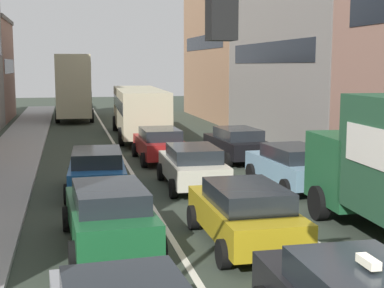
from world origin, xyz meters
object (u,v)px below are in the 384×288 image
(sedan_left_lane_third, at_px, (97,170))
(sedan_right_lane_behind_truck, at_px, (292,165))
(traffic_light_pole, at_px, (34,113))
(wagon_right_lane_far, at_px, (237,143))
(sedan_centre_lane_second, at_px, (245,212))
(hatchback_centre_lane_third, at_px, (193,165))
(wagon_left_lane_second, at_px, (109,213))
(bus_mid_queue_primary, at_px, (139,108))
(coupe_centre_lane_fourth, at_px, (160,144))
(bus_far_queue_secondary, at_px, (75,83))

(sedan_left_lane_third, xyz_separation_m, sedan_right_lane_behind_truck, (6.74, -0.66, 0.00))
(traffic_light_pole, bearing_deg, wagon_right_lane_far, 66.89)
(traffic_light_pole, distance_m, sedan_centre_lane_second, 8.52)
(hatchback_centre_lane_third, relative_size, wagon_right_lane_far, 0.99)
(sedan_centre_lane_second, xyz_separation_m, sedan_right_lane_behind_truck, (3.60, 5.67, 0.00))
(wagon_left_lane_second, height_order, sedan_right_lane_behind_truck, same)
(wagon_left_lane_second, bearing_deg, sedan_centre_lane_second, -103.99)
(traffic_light_pole, relative_size, sedan_centre_lane_second, 1.28)
(sedan_centre_lane_second, height_order, hatchback_centre_lane_third, same)
(sedan_centre_lane_second, bearing_deg, traffic_light_pole, 146.82)
(hatchback_centre_lane_third, xyz_separation_m, sedan_right_lane_behind_truck, (3.43, -0.74, 0.00))
(traffic_light_pole, bearing_deg, bus_mid_queue_primary, 80.65)
(sedan_left_lane_third, bearing_deg, sedan_centre_lane_second, -150.80)
(sedan_right_lane_behind_truck, height_order, wagon_right_lane_far, same)
(sedan_centre_lane_second, bearing_deg, wagon_right_lane_far, -16.18)
(coupe_centre_lane_fourth, bearing_deg, sedan_centre_lane_second, 179.51)
(hatchback_centre_lane_third, distance_m, coupe_centre_lane_fourth, 5.66)
(sedan_centre_lane_second, bearing_deg, sedan_right_lane_behind_truck, -32.30)
(hatchback_centre_lane_third, xyz_separation_m, sedan_left_lane_third, (-3.32, -0.08, 0.00))
(traffic_light_pole, relative_size, coupe_centre_lane_fourth, 1.27)
(traffic_light_pole, xyz_separation_m, bus_mid_queue_primary, (4.44, 26.95, -2.06))
(sedan_centre_lane_second, relative_size, sedan_right_lane_behind_truck, 0.98)
(sedan_centre_lane_second, distance_m, wagon_left_lane_second, 3.22)
(bus_far_queue_secondary, bearing_deg, sedan_right_lane_behind_truck, -163.87)
(bus_mid_queue_primary, bearing_deg, coupe_centre_lane_fourth, -178.81)
(wagon_right_lane_far, bearing_deg, coupe_centre_lane_fourth, 76.16)
(wagon_right_lane_far, bearing_deg, sedan_right_lane_behind_truck, 179.39)
(sedan_left_lane_third, height_order, coupe_centre_lane_fourth, same)
(sedan_right_lane_behind_truck, xyz_separation_m, bus_far_queue_secondary, (-7.05, 27.46, 2.03))
(bus_far_queue_secondary, bearing_deg, sedan_centre_lane_second, -172.32)
(wagon_left_lane_second, relative_size, wagon_right_lane_far, 1.00)
(coupe_centre_lane_fourth, height_order, bus_mid_queue_primary, bus_mid_queue_primary)
(wagon_left_lane_second, distance_m, hatchback_centre_lane_third, 6.67)
(traffic_light_pole, height_order, bus_mid_queue_primary, traffic_light_pole)
(coupe_centre_lane_fourth, bearing_deg, sedan_left_lane_third, 150.98)
(wagon_left_lane_second, relative_size, coupe_centre_lane_fourth, 1.01)
(sedan_centre_lane_second, xyz_separation_m, coupe_centre_lane_fourth, (-0.08, 12.05, 0.00))
(sedan_right_lane_behind_truck, bearing_deg, wagon_right_lane_far, -0.96)
(coupe_centre_lane_fourth, height_order, sedan_right_lane_behind_truck, same)
(bus_far_queue_secondary, bearing_deg, wagon_left_lane_second, -177.75)
(traffic_light_pole, relative_size, hatchback_centre_lane_third, 1.27)
(hatchback_centre_lane_third, xyz_separation_m, bus_mid_queue_primary, (-0.11, 13.89, 0.96))
(bus_mid_queue_primary, bearing_deg, wagon_left_lane_second, 172.86)
(sedan_right_lane_behind_truck, bearing_deg, wagon_left_lane_second, 123.14)
(sedan_right_lane_behind_truck, relative_size, bus_far_queue_secondary, 0.42)
(traffic_light_pole, bearing_deg, coupe_centre_lane_fourth, 77.07)
(traffic_light_pole, distance_m, coupe_centre_lane_fourth, 19.43)
(sedan_centre_lane_second, xyz_separation_m, sedan_left_lane_third, (-3.15, 6.32, 0.00))
(bus_far_queue_secondary, bearing_deg, bus_mid_queue_primary, -162.93)
(traffic_light_pole, relative_size, sedan_left_lane_third, 1.26)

